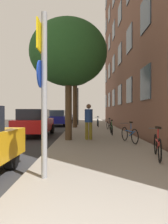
{
  "coord_description": "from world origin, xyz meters",
  "views": [
    {
      "loc": [
        0.34,
        -0.86,
        1.5
      ],
      "look_at": [
        0.4,
        13.88,
        1.46
      ],
      "focal_mm": 31.89,
      "sensor_mm": 36.0,
      "label": 1
    }
  ],
  "objects_px": {
    "bicycle_3": "(108,125)",
    "bicycle_4": "(97,123)",
    "traffic_light": "(76,100)",
    "tree_near": "(68,54)",
    "pedestrian_0": "(88,119)",
    "bicycle_0": "(157,146)",
    "bicycle_2": "(111,129)",
    "car_1": "(34,122)",
    "car_3": "(65,116)",
    "sign_post": "(42,83)",
    "car_2": "(57,118)",
    "tree_far": "(74,70)",
    "bicycle_1": "(129,134)"
  },
  "relations": [
    {
      "from": "bicycle_1",
      "to": "bicycle_4",
      "type": "bearing_deg",
      "value": 95.01
    },
    {
      "from": "bicycle_0",
      "to": "car_2",
      "type": "height_order",
      "value": "car_2"
    },
    {
      "from": "bicycle_4",
      "to": "bicycle_3",
      "type": "bearing_deg",
      "value": -78.14
    },
    {
      "from": "tree_far",
      "to": "bicycle_4",
      "type": "bearing_deg",
      "value": 18.76
    },
    {
      "from": "traffic_light",
      "to": "bicycle_2",
      "type": "xyz_separation_m",
      "value": [
        2.37,
        -8.7,
        -2.26
      ]
    },
    {
      "from": "sign_post",
      "to": "bicycle_4",
      "type": "distance_m",
      "value": 13.99
    },
    {
      "from": "traffic_light",
      "to": "tree_near",
      "type": "height_order",
      "value": "tree_near"
    },
    {
      "from": "bicycle_0",
      "to": "bicycle_2",
      "type": "xyz_separation_m",
      "value": [
        -0.53,
        6.0,
        -0.02
      ]
    },
    {
      "from": "bicycle_3",
      "to": "bicycle_4",
      "type": "xyz_separation_m",
      "value": [
        -0.63,
        3.0,
        0.03
      ]
    },
    {
      "from": "pedestrian_0",
      "to": "bicycle_4",
      "type": "bearing_deg",
      "value": 82.87
    },
    {
      "from": "car_3",
      "to": "sign_post",
      "type": "bearing_deg",
      "value": -85.77
    },
    {
      "from": "bicycle_2",
      "to": "car_2",
      "type": "xyz_separation_m",
      "value": [
        -4.34,
        8.62,
        0.38
      ]
    },
    {
      "from": "pedestrian_0",
      "to": "traffic_light",
      "type": "bearing_deg",
      "value": 95.11
    },
    {
      "from": "traffic_light",
      "to": "bicycle_4",
      "type": "relative_size",
      "value": 2.34
    },
    {
      "from": "sign_post",
      "to": "bicycle_1",
      "type": "bearing_deg",
      "value": 58.74
    },
    {
      "from": "tree_near",
      "to": "car_3",
      "type": "relative_size",
      "value": 1.34
    },
    {
      "from": "traffic_light",
      "to": "tree_far",
      "type": "bearing_deg",
      "value": -90.86
    },
    {
      "from": "traffic_light",
      "to": "tree_near",
      "type": "relative_size",
      "value": 0.66
    },
    {
      "from": "bicycle_1",
      "to": "bicycle_4",
      "type": "distance_m",
      "value": 9.04
    },
    {
      "from": "sign_post",
      "to": "bicycle_0",
      "type": "height_order",
      "value": "sign_post"
    },
    {
      "from": "tree_near",
      "to": "bicycle_4",
      "type": "height_order",
      "value": "tree_near"
    },
    {
      "from": "bicycle_3",
      "to": "car_1",
      "type": "relative_size",
      "value": 0.37
    },
    {
      "from": "sign_post",
      "to": "bicycle_0",
      "type": "xyz_separation_m",
      "value": [
        3.01,
        1.74,
        -1.59
      ]
    },
    {
      "from": "bicycle_3",
      "to": "bicycle_4",
      "type": "height_order",
      "value": "bicycle_4"
    },
    {
      "from": "tree_far",
      "to": "car_3",
      "type": "relative_size",
      "value": 1.5
    },
    {
      "from": "pedestrian_0",
      "to": "car_1",
      "type": "xyz_separation_m",
      "value": [
        -3.24,
        2.36,
        -0.27
      ]
    },
    {
      "from": "tree_near",
      "to": "car_3",
      "type": "height_order",
      "value": "tree_near"
    },
    {
      "from": "sign_post",
      "to": "car_3",
      "type": "xyz_separation_m",
      "value": [
        -1.82,
        24.69,
        -1.23
      ]
    },
    {
      "from": "sign_post",
      "to": "car_3",
      "type": "distance_m",
      "value": 24.79
    },
    {
      "from": "sign_post",
      "to": "car_2",
      "type": "bearing_deg",
      "value": 96.46
    },
    {
      "from": "sign_post",
      "to": "car_2",
      "type": "xyz_separation_m",
      "value": [
        -1.85,
        16.35,
        -1.24
      ]
    },
    {
      "from": "sign_post",
      "to": "bicycle_0",
      "type": "relative_size",
      "value": 2.01
    },
    {
      "from": "bicycle_4",
      "to": "pedestrian_0",
      "type": "height_order",
      "value": "pedestrian_0"
    },
    {
      "from": "bicycle_0",
      "to": "car_1",
      "type": "height_order",
      "value": "car_1"
    },
    {
      "from": "sign_post",
      "to": "traffic_light",
      "type": "height_order",
      "value": "traffic_light"
    },
    {
      "from": "traffic_light",
      "to": "car_2",
      "type": "relative_size",
      "value": 0.91
    },
    {
      "from": "sign_post",
      "to": "bicycle_3",
      "type": "bearing_deg",
      "value": 75.8
    },
    {
      "from": "tree_near",
      "to": "tree_far",
      "type": "xyz_separation_m",
      "value": [
        -0.03,
        7.54,
        0.82
      ]
    },
    {
      "from": "traffic_light",
      "to": "bicycle_0",
      "type": "xyz_separation_m",
      "value": [
        2.9,
        -14.7,
        -2.24
      ]
    },
    {
      "from": "tree_far",
      "to": "bicycle_4",
      "type": "relative_size",
      "value": 3.98
    },
    {
      "from": "tree_far",
      "to": "bicycle_2",
      "type": "distance_m",
      "value": 7.47
    },
    {
      "from": "car_1",
      "to": "car_3",
      "type": "bearing_deg",
      "value": 88.83
    },
    {
      "from": "traffic_light",
      "to": "sign_post",
      "type": "bearing_deg",
      "value": -90.4
    },
    {
      "from": "tree_far",
      "to": "sign_post",
      "type": "bearing_deg",
      "value": -90.28
    },
    {
      "from": "car_3",
      "to": "bicycle_0",
      "type": "bearing_deg",
      "value": -78.1
    },
    {
      "from": "tree_near",
      "to": "pedestrian_0",
      "type": "xyz_separation_m",
      "value": [
        0.98,
        0.15,
        -3.18
      ]
    },
    {
      "from": "bicycle_4",
      "to": "pedestrian_0",
      "type": "distance_m",
      "value": 8.16
    },
    {
      "from": "bicycle_2",
      "to": "tree_near",
      "type": "bearing_deg",
      "value": -137.06
    },
    {
      "from": "bicycle_3",
      "to": "car_3",
      "type": "bearing_deg",
      "value": 108.03
    },
    {
      "from": "tree_far",
      "to": "pedestrian_0",
      "type": "xyz_separation_m",
      "value": [
        1.01,
        -7.39,
        -4.01
      ]
    }
  ]
}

